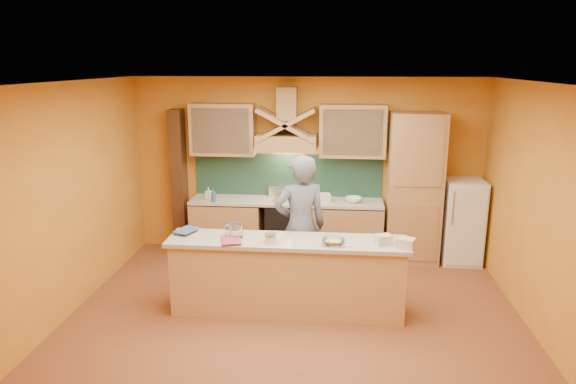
# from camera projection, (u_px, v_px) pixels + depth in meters

# --- Properties ---
(floor) EXTENTS (5.50, 5.00, 0.01)m
(floor) POSITION_uv_depth(u_px,v_px,m) (293.00, 323.00, 6.10)
(floor) COLOR brown
(floor) RESTS_ON ground
(ceiling) EXTENTS (5.50, 5.00, 0.01)m
(ceiling) POSITION_uv_depth(u_px,v_px,m) (294.00, 83.00, 5.41)
(ceiling) COLOR white
(ceiling) RESTS_ON wall_back
(wall_back) EXTENTS (5.50, 0.02, 2.80)m
(wall_back) POSITION_uv_depth(u_px,v_px,m) (307.00, 166.00, 8.17)
(wall_back) COLOR orange
(wall_back) RESTS_ON floor
(wall_front) EXTENTS (5.50, 0.02, 2.80)m
(wall_front) POSITION_uv_depth(u_px,v_px,m) (262.00, 317.00, 3.34)
(wall_front) COLOR orange
(wall_front) RESTS_ON floor
(wall_left) EXTENTS (0.02, 5.00, 2.80)m
(wall_left) POSITION_uv_depth(u_px,v_px,m) (60.00, 204.00, 6.01)
(wall_left) COLOR orange
(wall_left) RESTS_ON floor
(wall_right) EXTENTS (0.02, 5.00, 2.80)m
(wall_right) POSITION_uv_depth(u_px,v_px,m) (549.00, 217.00, 5.50)
(wall_right) COLOR orange
(wall_right) RESTS_ON floor
(base_cabinet_left) EXTENTS (1.10, 0.60, 0.86)m
(base_cabinet_left) POSITION_uv_depth(u_px,v_px,m) (227.00, 228.00, 8.23)
(base_cabinet_left) COLOR tan
(base_cabinet_left) RESTS_ON floor
(base_cabinet_right) EXTENTS (1.10, 0.60, 0.86)m
(base_cabinet_right) POSITION_uv_depth(u_px,v_px,m) (346.00, 231.00, 8.06)
(base_cabinet_right) COLOR tan
(base_cabinet_right) RESTS_ON floor
(counter_top) EXTENTS (3.00, 0.62, 0.04)m
(counter_top) POSITION_uv_depth(u_px,v_px,m) (286.00, 201.00, 8.03)
(counter_top) COLOR #BEB5A1
(counter_top) RESTS_ON base_cabinet_left
(stove) EXTENTS (0.60, 0.58, 0.90)m
(stove) POSITION_uv_depth(u_px,v_px,m) (286.00, 228.00, 8.14)
(stove) COLOR black
(stove) RESTS_ON floor
(backsplash) EXTENTS (3.00, 0.03, 0.70)m
(backsplash) POSITION_uv_depth(u_px,v_px,m) (288.00, 175.00, 8.22)
(backsplash) COLOR #1A3A2E
(backsplash) RESTS_ON wall_back
(range_hood) EXTENTS (0.92, 0.50, 0.24)m
(range_hood) POSITION_uv_depth(u_px,v_px,m) (287.00, 142.00, 7.85)
(range_hood) COLOR tan
(range_hood) RESTS_ON wall_back
(hood_chimney) EXTENTS (0.30, 0.30, 0.50)m
(hood_chimney) POSITION_uv_depth(u_px,v_px,m) (287.00, 104.00, 7.80)
(hood_chimney) COLOR tan
(hood_chimney) RESTS_ON wall_back
(upper_cabinet_left) EXTENTS (1.00, 0.35, 0.80)m
(upper_cabinet_left) POSITION_uv_depth(u_px,v_px,m) (223.00, 129.00, 7.97)
(upper_cabinet_left) COLOR tan
(upper_cabinet_left) RESTS_ON wall_back
(upper_cabinet_right) EXTENTS (1.00, 0.35, 0.80)m
(upper_cabinet_right) POSITION_uv_depth(u_px,v_px,m) (352.00, 131.00, 7.79)
(upper_cabinet_right) COLOR tan
(upper_cabinet_right) RESTS_ON wall_back
(pantry_column) EXTENTS (0.80, 0.60, 2.30)m
(pantry_column) POSITION_uv_depth(u_px,v_px,m) (414.00, 189.00, 7.79)
(pantry_column) COLOR tan
(pantry_column) RESTS_ON floor
(fridge) EXTENTS (0.58, 0.60, 1.30)m
(fridge) POSITION_uv_depth(u_px,v_px,m) (462.00, 221.00, 7.84)
(fridge) COLOR white
(fridge) RESTS_ON floor
(trim_column_left) EXTENTS (0.20, 0.30, 2.30)m
(trim_column_left) POSITION_uv_depth(u_px,v_px,m) (179.00, 181.00, 8.27)
(trim_column_left) COLOR #472816
(trim_column_left) RESTS_ON floor
(island_body) EXTENTS (2.80, 0.55, 0.88)m
(island_body) POSITION_uv_depth(u_px,v_px,m) (287.00, 278.00, 6.29)
(island_body) COLOR tan
(island_body) RESTS_ON floor
(island_top) EXTENTS (2.90, 0.62, 0.05)m
(island_top) POSITION_uv_depth(u_px,v_px,m) (287.00, 241.00, 6.17)
(island_top) COLOR #BEB5A1
(island_top) RESTS_ON island_body
(person) EXTENTS (0.80, 0.66, 1.90)m
(person) POSITION_uv_depth(u_px,v_px,m) (300.00, 227.00, 6.62)
(person) COLOR slate
(person) RESTS_ON floor
(pot_large) EXTENTS (0.31, 0.31, 0.18)m
(pot_large) POSITION_uv_depth(u_px,v_px,m) (282.00, 196.00, 7.96)
(pot_large) COLOR silver
(pot_large) RESTS_ON stove
(pot_small) EXTENTS (0.22, 0.22, 0.15)m
(pot_small) POSITION_uv_depth(u_px,v_px,m) (291.00, 197.00, 7.99)
(pot_small) COLOR #ACACB3
(pot_small) RESTS_ON stove
(soap_bottle_a) EXTENTS (0.10, 0.10, 0.19)m
(soap_bottle_a) POSITION_uv_depth(u_px,v_px,m) (209.00, 193.00, 8.06)
(soap_bottle_a) COLOR silver
(soap_bottle_a) RESTS_ON counter_top
(soap_bottle_b) EXTENTS (0.10, 0.10, 0.21)m
(soap_bottle_b) POSITION_uv_depth(u_px,v_px,m) (214.00, 195.00, 7.89)
(soap_bottle_b) COLOR #325A8B
(soap_bottle_b) RESTS_ON counter_top
(bowl_back) EXTENTS (0.30, 0.30, 0.08)m
(bowl_back) POSITION_uv_depth(u_px,v_px,m) (353.00, 200.00, 7.89)
(bowl_back) COLOR white
(bowl_back) RESTS_ON counter_top
(dish_rack) EXTENTS (0.31, 0.26, 0.10)m
(dish_rack) POSITION_uv_depth(u_px,v_px,m) (321.00, 197.00, 7.97)
(dish_rack) COLOR silver
(dish_rack) RESTS_ON counter_top
(book_lower) EXTENTS (0.30, 0.36, 0.03)m
(book_lower) POSITION_uv_depth(u_px,v_px,m) (222.00, 241.00, 6.06)
(book_lower) COLOR #A33A3F
(book_lower) RESTS_ON island_top
(book_upper) EXTENTS (0.31, 0.35, 0.02)m
(book_upper) POSITION_uv_depth(u_px,v_px,m) (179.00, 229.00, 6.44)
(book_upper) COLOR #3A5680
(book_upper) RESTS_ON island_top
(jar_large) EXTENTS (0.18, 0.18, 0.18)m
(jar_large) POSITION_uv_depth(u_px,v_px,m) (236.00, 230.00, 6.22)
(jar_large) COLOR white
(jar_large) RESTS_ON island_top
(jar_small) EXTENTS (0.15, 0.15, 0.15)m
(jar_small) POSITION_uv_depth(u_px,v_px,m) (230.00, 230.00, 6.26)
(jar_small) COLOR silver
(jar_small) RESTS_ON island_top
(kitchen_scale) EXTENTS (0.14, 0.14, 0.09)m
(kitchen_scale) POSITION_uv_depth(u_px,v_px,m) (270.00, 239.00, 6.04)
(kitchen_scale) COLOR silver
(kitchen_scale) RESTS_ON island_top
(mixing_bowl) EXTENTS (0.29, 0.29, 0.06)m
(mixing_bowl) POSITION_uv_depth(u_px,v_px,m) (333.00, 242.00, 5.99)
(mixing_bowl) COLOR silver
(mixing_bowl) RESTS_ON island_top
(cloth) EXTENTS (0.29, 0.25, 0.02)m
(cloth) POSITION_uv_depth(u_px,v_px,m) (340.00, 245.00, 5.97)
(cloth) COLOR beige
(cloth) RESTS_ON island_top
(grocery_bag_a) EXTENTS (0.21, 0.19, 0.12)m
(grocery_bag_a) POSITION_uv_depth(u_px,v_px,m) (384.00, 240.00, 5.99)
(grocery_bag_a) COLOR beige
(grocery_bag_a) RESTS_ON island_top
(grocery_bag_b) EXTENTS (0.24, 0.22, 0.12)m
(grocery_bag_b) POSITION_uv_depth(u_px,v_px,m) (406.00, 243.00, 5.86)
(grocery_bag_b) COLOR beige
(grocery_bag_b) RESTS_ON island_top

